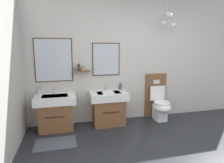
% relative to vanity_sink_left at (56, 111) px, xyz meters
% --- Properties ---
extents(wall_back, '(5.16, 0.61, 2.69)m').
position_rel_vanity_sink_left_xyz_m(wall_back, '(1.87, 0.27, 0.98)').
color(wall_back, beige).
rests_on(wall_back, ground).
extents(bath_mat, '(0.68, 0.44, 0.01)m').
position_rel_vanity_sink_left_xyz_m(bath_mat, '(0.00, -0.60, -0.36)').
color(bath_mat, '#474C56').
rests_on(bath_mat, ground).
extents(vanity_sink_left, '(0.76, 0.51, 0.68)m').
position_rel_vanity_sink_left_xyz_m(vanity_sink_left, '(0.00, 0.00, 0.00)').
color(vanity_sink_left, brown).
rests_on(vanity_sink_left, ground).
extents(tap_on_left_sink, '(0.03, 0.13, 0.11)m').
position_rel_vanity_sink_left_xyz_m(tap_on_left_sink, '(-0.00, 0.19, 0.39)').
color(tap_on_left_sink, silver).
rests_on(tap_on_left_sink, vanity_sink_left).
extents(vanity_sink_right, '(0.76, 0.51, 0.68)m').
position_rel_vanity_sink_left_xyz_m(vanity_sink_right, '(1.05, 0.00, 0.00)').
color(vanity_sink_right, brown).
rests_on(vanity_sink_right, ground).
extents(tap_on_right_sink, '(0.03, 0.13, 0.11)m').
position_rel_vanity_sink_left_xyz_m(tap_on_right_sink, '(1.05, 0.19, 0.39)').
color(tap_on_right_sink, silver).
rests_on(tap_on_right_sink, vanity_sink_right).
extents(toilet, '(0.48, 0.62, 1.00)m').
position_rel_vanity_sink_left_xyz_m(toilet, '(2.19, 0.01, 0.01)').
color(toilet, brown).
rests_on(toilet, ground).
extents(toothbrush_cup, '(0.07, 0.07, 0.21)m').
position_rel_vanity_sink_left_xyz_m(toothbrush_cup, '(-0.30, 0.17, 0.37)').
color(toothbrush_cup, silver).
rests_on(toothbrush_cup, vanity_sink_left).
extents(soap_dispenser, '(0.06, 0.06, 0.17)m').
position_rel_vanity_sink_left_xyz_m(soap_dispenser, '(1.36, 0.18, 0.39)').
color(soap_dispenser, '#4C4C51').
rests_on(soap_dispenser, vanity_sink_right).
extents(folded_hand_towel, '(0.22, 0.16, 0.04)m').
position_rel_vanity_sink_left_xyz_m(folded_hand_towel, '(1.01, -0.15, 0.34)').
color(folded_hand_towel, white).
rests_on(folded_hand_towel, vanity_sink_right).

